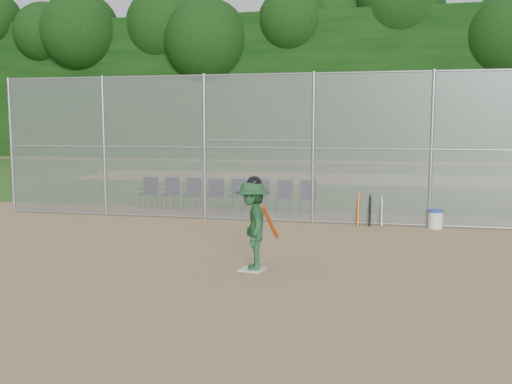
% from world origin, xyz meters
% --- Properties ---
extents(ground, '(100.00, 100.00, 0.00)m').
position_xyz_m(ground, '(0.00, 0.00, 0.00)').
color(ground, tan).
rests_on(ground, ground).
extents(grass_strip, '(100.00, 100.00, 0.00)m').
position_xyz_m(grass_strip, '(0.00, 18.00, 0.01)').
color(grass_strip, '#2D5C1B').
rests_on(grass_strip, ground).
extents(dirt_patch_far, '(24.00, 24.00, 0.00)m').
position_xyz_m(dirt_patch_far, '(0.00, 18.00, 0.01)').
color(dirt_patch_far, tan).
rests_on(dirt_patch_far, ground).
extents(backstop_fence, '(16.09, 0.09, 4.00)m').
position_xyz_m(backstop_fence, '(0.00, 5.00, 2.07)').
color(backstop_fence, gray).
rests_on(backstop_fence, ground).
extents(treeline, '(81.00, 60.00, 11.00)m').
position_xyz_m(treeline, '(0.00, 20.00, 5.50)').
color(treeline, black).
rests_on(treeline, ground).
extents(home_plate, '(0.49, 0.49, 0.02)m').
position_xyz_m(home_plate, '(0.52, -0.20, 0.01)').
color(home_plate, silver).
rests_on(home_plate, ground).
extents(batter_at_plate, '(0.95, 1.30, 1.71)m').
position_xyz_m(batter_at_plate, '(0.52, -0.16, 0.83)').
color(batter_at_plate, '#1F4E28').
rests_on(batter_at_plate, ground).
extents(water_cooler, '(0.37, 0.37, 0.47)m').
position_xyz_m(water_cooler, '(4.15, 4.88, 0.24)').
color(water_cooler, white).
rests_on(water_cooler, ground).
extents(spare_bats, '(0.66, 0.33, 0.84)m').
position_xyz_m(spare_bats, '(2.51, 4.91, 0.42)').
color(spare_bats, '#D84C14').
rests_on(spare_bats, ground).
extents(chair_0, '(0.54, 0.52, 0.96)m').
position_xyz_m(chair_0, '(-4.42, 6.73, 0.48)').
color(chair_0, '#11103B').
rests_on(chair_0, ground).
extents(chair_1, '(0.54, 0.52, 0.96)m').
position_xyz_m(chair_1, '(-3.70, 6.73, 0.48)').
color(chair_1, '#11103B').
rests_on(chair_1, ground).
extents(chair_2, '(0.54, 0.52, 0.96)m').
position_xyz_m(chair_2, '(-2.97, 6.73, 0.48)').
color(chair_2, '#11103B').
rests_on(chair_2, ground).
extents(chair_3, '(0.54, 0.52, 0.96)m').
position_xyz_m(chair_3, '(-2.25, 6.73, 0.48)').
color(chair_3, '#11103B').
rests_on(chair_3, ground).
extents(chair_4, '(0.54, 0.52, 0.96)m').
position_xyz_m(chair_4, '(-1.53, 6.73, 0.48)').
color(chair_4, '#11103B').
rests_on(chair_4, ground).
extents(chair_5, '(0.54, 0.52, 0.96)m').
position_xyz_m(chair_5, '(-0.80, 6.73, 0.48)').
color(chair_5, '#11103B').
rests_on(chair_5, ground).
extents(chair_6, '(0.54, 0.52, 0.96)m').
position_xyz_m(chair_6, '(-0.08, 6.73, 0.48)').
color(chair_6, '#11103B').
rests_on(chair_6, ground).
extents(chair_7, '(0.54, 0.52, 0.96)m').
position_xyz_m(chair_7, '(0.65, 6.73, 0.48)').
color(chair_7, '#11103B').
rests_on(chair_7, ground).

